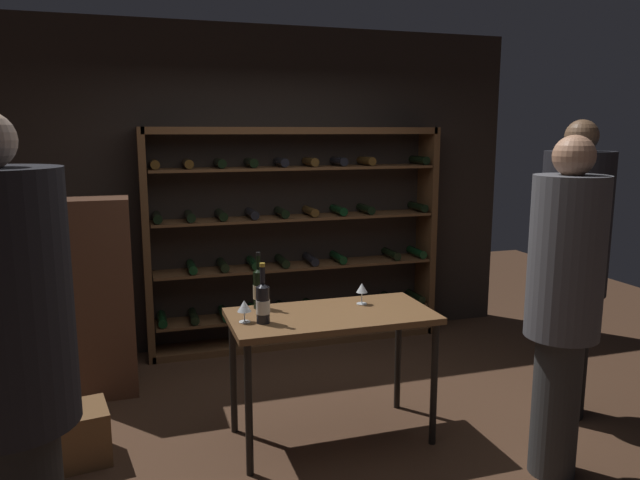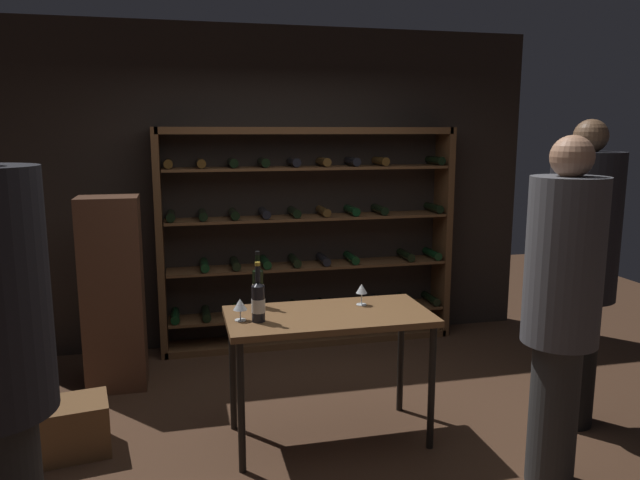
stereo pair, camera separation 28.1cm
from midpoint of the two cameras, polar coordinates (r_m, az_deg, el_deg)
ground_plane at (r=4.13m, az=-1.27°, el=-17.87°), size 9.87×9.87×0.00m
back_wall at (r=5.55m, az=-6.96°, el=4.88°), size 4.84×0.10×2.87m
wine_rack at (r=5.46m, az=-3.84°, el=0.12°), size 2.69×0.32×1.99m
tasting_table at (r=3.79m, az=-1.02°, el=-8.22°), size 1.27×0.63×0.84m
person_guest_plum_blouse at (r=4.30m, az=21.13°, el=-1.51°), size 0.45×0.45×2.03m
person_guest_khaki at (r=3.52m, az=20.02°, el=-4.78°), size 0.40×0.40×1.93m
person_guest_blue_shirt at (r=2.58m, az=-30.43°, el=-9.99°), size 0.49×0.49×2.02m
wine_crate at (r=4.09m, az=-24.90°, el=-16.66°), size 0.53×0.41×0.33m
display_cabinet at (r=4.78m, az=-21.54°, el=-5.14°), size 0.44×0.36×1.48m
wine_bottle_green_slim at (r=3.86m, az=-7.92°, el=-4.53°), size 0.07×0.07×0.36m
wine_bottle_gold_foil at (r=3.57m, az=-7.70°, el=-5.90°), size 0.08×0.08×0.36m
wine_glass_stemmed_left at (r=3.92m, az=1.94°, el=-4.69°), size 0.07×0.07×0.14m
wine_glass_stemmed_right at (r=3.60m, az=-9.44°, el=-6.30°), size 0.08×0.08×0.13m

